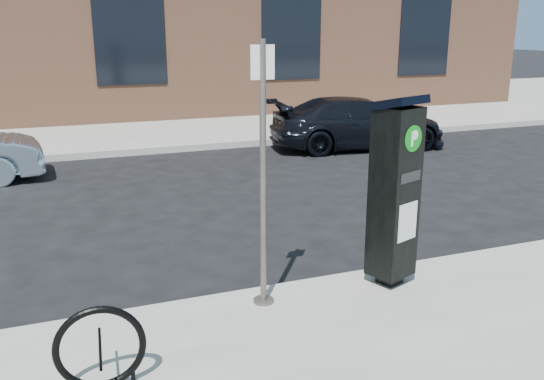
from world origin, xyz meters
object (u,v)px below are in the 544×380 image
sign_pole (263,179)px  car_dark (358,123)px  bike_rack (100,348)px  parking_kiosk (395,190)px

sign_pole → car_dark: sign_pole is taller
sign_pole → bike_rack: 2.11m
sign_pole → bike_rack: sign_pole is taller
parking_kiosk → sign_pole: size_ratio=0.79×
parking_kiosk → car_dark: parking_kiosk is taller
car_dark → parking_kiosk: bearing=161.0°
car_dark → bike_rack: bearing=147.9°
bike_rack → car_dark: bearing=54.0°
bike_rack → car_dark: size_ratio=0.16×
sign_pole → bike_rack: size_ratio=3.72×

